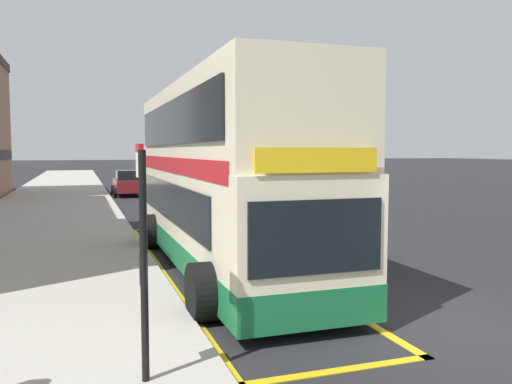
# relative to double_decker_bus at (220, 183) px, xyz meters

# --- Properties ---
(ground_plane) EXTENTS (260.00, 260.00, 0.00)m
(ground_plane) POSITION_rel_double_decker_bus_xyz_m (2.46, 26.59, -2.06)
(ground_plane) COLOR black
(pavement_near) EXTENTS (6.00, 76.00, 0.14)m
(pavement_near) POSITION_rel_double_decker_bus_xyz_m (-4.54, 26.59, -1.99)
(pavement_near) COLOR #A39E93
(pavement_near) RESTS_ON ground
(double_decker_bus) EXTENTS (3.15, 10.98, 4.40)m
(double_decker_bus) POSITION_rel_double_decker_bus_xyz_m (0.00, 0.00, 0.00)
(double_decker_bus) COLOR beige
(double_decker_bus) RESTS_ON ground
(bus_bay_markings) EXTENTS (2.85, 13.28, 0.01)m
(bus_bay_markings) POSITION_rel_double_decker_bus_xyz_m (-0.12, 0.14, -2.06)
(bus_bay_markings) COLOR gold
(bus_bay_markings) RESTS_ON ground
(bus_stop_sign) EXTENTS (0.09, 0.51, 2.80)m
(bus_stop_sign) POSITION_rel_double_decker_bus_xyz_m (-2.56, -6.14, -0.29)
(bus_stop_sign) COLOR black
(bus_stop_sign) RESTS_ON pavement_near
(parked_car_white_distant) EXTENTS (2.09, 4.20, 1.62)m
(parked_car_white_distant) POSITION_rel_double_decker_bus_xyz_m (4.96, 39.44, -1.26)
(parked_car_white_distant) COLOR silver
(parked_car_white_distant) RESTS_ON ground
(parked_car_maroon_across) EXTENTS (2.09, 4.20, 1.62)m
(parked_car_maroon_across) POSITION_rel_double_decker_bus_xyz_m (-0.32, 21.63, -1.26)
(parked_car_maroon_across) COLOR maroon
(parked_car_maroon_across) RESTS_ON ground
(parked_car_black_far) EXTENTS (2.09, 4.20, 1.62)m
(parked_car_black_far) POSITION_rel_double_decker_bus_xyz_m (7.43, 14.09, -1.26)
(parked_car_black_far) COLOR black
(parked_car_black_far) RESTS_ON ground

